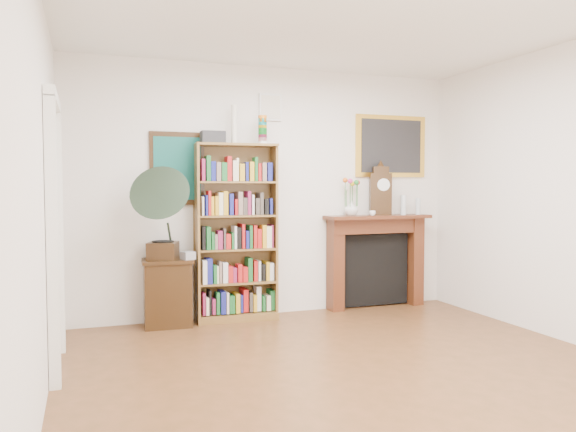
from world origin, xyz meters
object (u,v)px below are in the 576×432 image
object	(u,v)px
side_cabinet	(168,293)
fireplace	(375,253)
bottle_left	(403,205)
bookshelf	(237,222)
gramophone	(165,208)
mantel_clock	(381,192)
teacup	(372,213)
bottle_right	(418,206)
cd_stack	(188,256)
flower_vase	(351,208)

from	to	relation	value
side_cabinet	fireplace	distance (m)	2.52
bottle_left	bookshelf	bearing A→B (deg)	-179.64
gramophone	mantel_clock	distance (m)	2.61
side_cabinet	teacup	world-z (taller)	teacup
teacup	bookshelf	bearing A→B (deg)	177.71
teacup	bottle_right	bearing A→B (deg)	7.15
mantel_clock	bottle_right	xyz separation A→B (m)	(0.50, -0.04, -0.18)
fireplace	cd_stack	bearing A→B (deg)	-176.29
mantel_clock	bottle_left	xyz separation A→B (m)	(0.29, -0.05, -0.16)
gramophone	teacup	bearing A→B (deg)	22.13
bookshelf	bottle_right	world-z (taller)	bookshelf
bookshelf	mantel_clock	xyz separation A→B (m)	(1.80, 0.06, 0.32)
mantel_clock	teacup	world-z (taller)	mantel_clock
fireplace	cd_stack	distance (m)	2.31
fireplace	flower_vase	bearing A→B (deg)	-177.38
flower_vase	fireplace	bearing A→B (deg)	4.12
teacup	gramophone	bearing A→B (deg)	-177.33
side_cabinet	teacup	distance (m)	2.50
bookshelf	side_cabinet	distance (m)	1.04
side_cabinet	bottle_left	distance (m)	2.97
cd_stack	bottle_left	bearing A→B (deg)	3.10
fireplace	mantel_clock	bearing A→B (deg)	-19.51
gramophone	bottle_left	bearing A→B (deg)	23.25
fireplace	cd_stack	world-z (taller)	fireplace
gramophone	bottle_left	distance (m)	2.88
bottle_right	fireplace	bearing A→B (deg)	173.77
bottle_left	fireplace	bearing A→B (deg)	168.91
side_cabinet	cd_stack	distance (m)	0.45
cd_stack	bottle_right	xyz separation A→B (m)	(2.85, 0.15, 0.47)
gramophone	mantel_clock	world-z (taller)	mantel_clock
bookshelf	bottle_left	bearing A→B (deg)	4.71
side_cabinet	mantel_clock	xyz separation A→B (m)	(2.55, 0.09, 1.04)
side_cabinet	bookshelf	bearing A→B (deg)	5.76
bottle_right	mantel_clock	bearing A→B (deg)	175.09
flower_vase	bottle_left	size ratio (longest dim) A/B	0.71
mantel_clock	bottle_right	bearing A→B (deg)	15.03
mantel_clock	cd_stack	bearing A→B (deg)	-155.37
bookshelf	cd_stack	size ratio (longest dim) A/B	18.40
side_cabinet	bottle_left	xyz separation A→B (m)	(2.84, 0.04, 0.88)
bookshelf	side_cabinet	size ratio (longest dim) A/B	3.13
cd_stack	teacup	size ratio (longest dim) A/B	1.55
bottle_left	bottle_right	world-z (taller)	bottle_left
fireplace	cd_stack	xyz separation A→B (m)	(-2.30, -0.21, 0.09)
gramophone	bookshelf	bearing A→B (deg)	32.11
flower_vase	bottle_left	bearing A→B (deg)	-3.56
bookshelf	fireplace	bearing A→B (deg)	6.97
bookshelf	flower_vase	distance (m)	1.41
mantel_clock	teacup	size ratio (longest dim) A/B	7.51
fireplace	gramophone	distance (m)	2.62
bookshelf	mantel_clock	world-z (taller)	bookshelf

